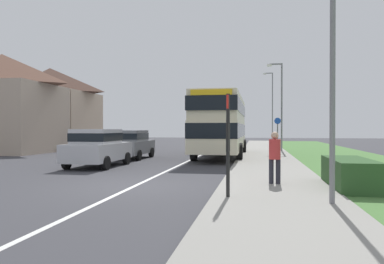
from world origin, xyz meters
name	(u,v)px	position (x,y,z in m)	size (l,w,h in m)	color
ground_plane	(135,186)	(0.00, 0.00, 0.00)	(120.00, 120.00, 0.00)	#38383D
lane_marking_centre	(185,162)	(0.00, 8.00, 0.00)	(0.14, 60.00, 0.01)	silver
pavement_near_side	(269,167)	(4.20, 6.00, 0.06)	(3.20, 68.00, 0.12)	gray
grass_verge_seaward	(371,169)	(8.50, 6.00, 0.04)	(6.00, 68.00, 0.08)	#477538
roadside_hedge	(350,175)	(6.30, 0.35, 0.45)	(1.10, 2.88, 0.90)	#2D5128
double_decker_bus	(222,123)	(1.52, 11.95, 2.14)	(2.80, 10.74, 3.70)	beige
parked_car_silver	(98,146)	(-3.53, 5.08, 0.95)	(2.01, 4.03, 1.74)	#B7B7BC
parked_car_grey	(131,143)	(-3.58, 9.67, 0.91)	(1.92, 3.93, 1.66)	slate
pedestrian_at_stop	(275,155)	(4.21, 0.46, 0.98)	(0.34, 0.34, 1.67)	#23232D
bus_stop_sign	(228,138)	(3.00, -1.86, 1.54)	(0.09, 0.52, 2.60)	black
cycle_route_sign	(278,133)	(5.08, 15.22, 1.43)	(0.44, 0.08, 2.52)	slate
street_lamp_near	(328,3)	(5.22, -2.23, 4.51)	(1.14, 0.20, 7.91)	slate
street_lamp_mid	(280,101)	(5.37, 17.06, 3.83)	(1.14, 0.20, 6.60)	slate
street_lamp_far	(272,103)	(5.38, 33.57, 4.76)	(1.14, 0.20, 8.40)	slate
house_terrace_far_side	(28,106)	(-14.88, 16.53, 3.64)	(7.51, 12.53, 7.27)	tan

